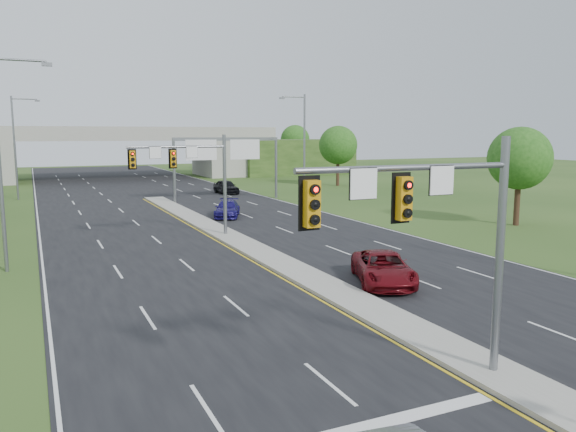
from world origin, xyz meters
The scene contains 18 objects.
ground centered at (0.00, 0.00, 0.00)m, with size 240.00×240.00×0.00m, color #274117.
road centered at (0.00, 35.00, 0.01)m, with size 24.00×160.00×0.02m, color black.
median centered at (0.00, 23.00, 0.10)m, with size 2.00×54.00×0.16m, color gray.
lane_markings centered at (-0.60, 28.91, 0.02)m, with size 23.72×160.00×0.01m.
signal_mast_near centered at (-2.26, -0.07, 4.73)m, with size 6.62×0.60×7.00m.
signal_mast_far centered at (-2.26, 24.93, 4.73)m, with size 6.62×0.60×7.00m.
sign_gantry centered at (6.68, 44.92, 5.24)m, with size 11.58×0.44×6.67m.
overpass centered at (0.00, 80.00, 3.55)m, with size 80.00×14.00×8.10m.
lightpole_l_mid centered at (-13.30, 20.00, 6.10)m, with size 2.85×0.25×11.00m.
lightpole_l_far centered at (-13.30, 55.00, 6.10)m, with size 2.85×0.25×11.00m.
lightpole_r_far centered at (13.30, 40.00, 6.10)m, with size 2.85×0.25×11.00m.
tree_r_near centered at (22.00, 20.00, 5.18)m, with size 4.80×4.80×7.60m.
tree_r_mid centered at (26.00, 55.00, 5.51)m, with size 5.20×5.20×8.12m.
tree_back_c centered at (24.00, 94.00, 5.51)m, with size 5.60×5.60×8.32m.
tree_back_d centered at (38.00, 94.00, 5.84)m, with size 6.00×6.00×8.85m.
car_far_a centered at (2.84, 9.91, 0.76)m, with size 2.45×5.31×1.48m, color #5B090F.
car_far_b centered at (2.96, 33.46, 0.72)m, with size 1.95×4.79×1.39m, color #150E55.
car_far_c centered at (8.86, 51.54, 0.83)m, with size 1.92×4.77×1.62m, color black.
Camera 1 is at (-12.05, -11.75, 7.06)m, focal length 35.00 mm.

